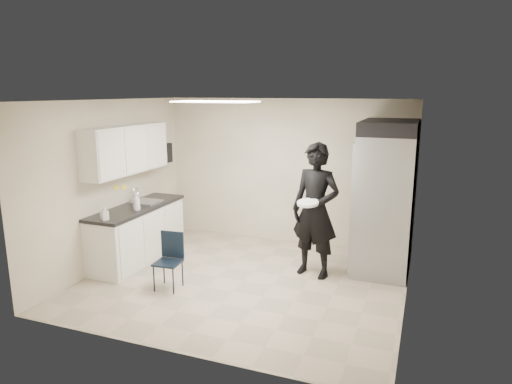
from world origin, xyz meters
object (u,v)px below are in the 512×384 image
at_px(lower_counter, 138,235).
at_px(folding_chair, 168,263).
at_px(man_tuxedo, 315,211).
at_px(commercial_fridge, 385,203).

relative_size(lower_counter, folding_chair, 2.46).
bearing_deg(folding_chair, lower_counter, 137.82).
xyz_separation_m(lower_counter, man_tuxedo, (2.85, 0.40, 0.57)).
relative_size(folding_chair, man_tuxedo, 0.39).
xyz_separation_m(commercial_fridge, folding_chair, (-2.72, -1.90, -0.66)).
bearing_deg(man_tuxedo, lower_counter, -159.04).
bearing_deg(commercial_fridge, man_tuxedo, -144.17).
relative_size(lower_counter, man_tuxedo, 0.95).
height_order(folding_chair, man_tuxedo, man_tuxedo).
relative_size(lower_counter, commercial_fridge, 0.90).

